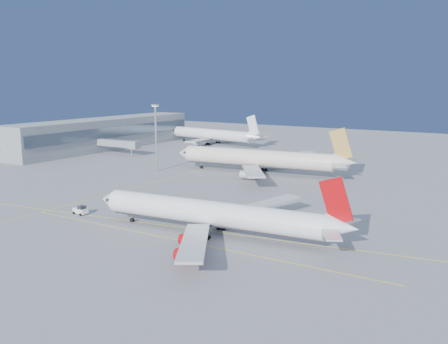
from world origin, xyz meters
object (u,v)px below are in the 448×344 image
(airliner_virgin, at_px, (215,214))
(light_mast, at_px, (156,132))
(airliner_etihad, at_px, (261,159))
(airliner_third, at_px, (214,135))
(pushback_tug, at_px, (81,210))

(airliner_virgin, relative_size, light_mast, 2.51)
(airliner_etihad, xyz_separation_m, light_mast, (-35.39, -16.11, 9.18))
(airliner_virgin, height_order, airliner_third, airliner_third)
(airliner_etihad, bearing_deg, light_mast, -161.86)
(airliner_etihad, relative_size, airliner_third, 1.10)
(airliner_virgin, bearing_deg, airliner_etihad, 104.85)
(pushback_tug, distance_m, light_mast, 64.01)
(pushback_tug, bearing_deg, airliner_virgin, 11.49)
(airliner_etihad, xyz_separation_m, pushback_tug, (-12.62, -74.36, -4.42))
(airliner_third, relative_size, light_mast, 2.52)
(light_mast, bearing_deg, airliner_third, 107.91)
(airliner_third, distance_m, light_mast, 84.06)
(airliner_etihad, distance_m, pushback_tug, 75.55)
(airliner_third, bearing_deg, airliner_etihad, -37.56)
(airliner_virgin, distance_m, airliner_etihad, 75.54)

